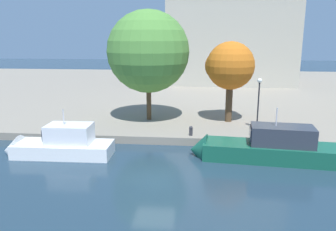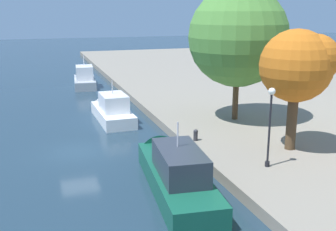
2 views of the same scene
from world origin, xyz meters
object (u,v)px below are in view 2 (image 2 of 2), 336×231
at_px(motor_yacht_1, 111,112).
at_px(tree_0, 300,65).
at_px(motor_yacht_2, 174,173).
at_px(mooring_bollard_1, 196,135).
at_px(lamp_post, 270,120).
at_px(motor_yacht_0, 85,80).
at_px(tree_3, 239,35).

relative_size(motor_yacht_1, tree_0, 1.08).
xyz_separation_m(motor_yacht_2, mooring_bollard_1, (-5.19, 3.31, 0.31)).
bearing_deg(lamp_post, motor_yacht_0, -168.79).
bearing_deg(motor_yacht_0, motor_yacht_2, -173.29).
relative_size(motor_yacht_0, motor_yacht_1, 0.95).
relative_size(motor_yacht_0, tree_0, 1.03).
distance_m(lamp_post, tree_3, 11.07).
height_order(motor_yacht_0, lamp_post, lamp_post).
relative_size(motor_yacht_1, lamp_post, 1.80).
distance_m(motor_yacht_1, tree_3, 12.54).
bearing_deg(lamp_post, motor_yacht_2, -94.48).
distance_m(motor_yacht_1, lamp_post, 16.71).
bearing_deg(mooring_bollard_1, motor_yacht_1, -158.01).
xyz_separation_m(tree_0, tree_3, (-7.63, -0.17, 1.33)).
bearing_deg(motor_yacht_0, mooring_bollard_1, -165.81).
distance_m(motor_yacht_1, mooring_bollard_1, 10.50).
height_order(motor_yacht_2, lamp_post, lamp_post).
relative_size(mooring_bollard_1, lamp_post, 0.18).
height_order(motor_yacht_0, mooring_bollard_1, motor_yacht_0).
relative_size(motor_yacht_0, motor_yacht_2, 0.73).
distance_m(motor_yacht_0, tree_0, 31.49).
height_order(motor_yacht_2, tree_0, tree_0).
xyz_separation_m(motor_yacht_2, tree_3, (-9.47, 8.49, 6.53)).
xyz_separation_m(motor_yacht_0, lamp_post, (31.80, 6.30, 2.68)).
bearing_deg(motor_yacht_1, mooring_bollard_1, -159.41).
height_order(motor_yacht_2, mooring_bollard_1, motor_yacht_2).
height_order(motor_yacht_1, mooring_bollard_1, motor_yacht_1).
distance_m(tree_0, tree_3, 7.74).
distance_m(motor_yacht_0, motor_yacht_2, 31.39).
relative_size(motor_yacht_2, lamp_post, 2.34).
bearing_deg(tree_0, motor_yacht_2, -78.00).
xyz_separation_m(mooring_bollard_1, tree_3, (-4.28, 5.18, 6.22)).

